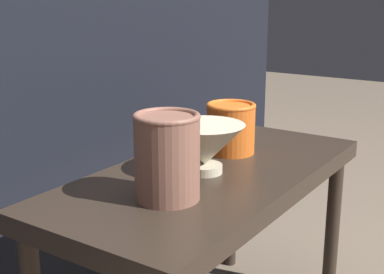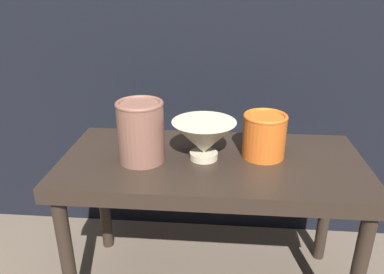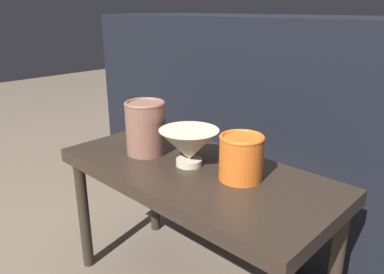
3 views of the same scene
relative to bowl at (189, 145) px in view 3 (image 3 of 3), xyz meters
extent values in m
cube|color=#2D231C|center=(0.02, 0.00, -0.08)|extent=(0.79, 0.38, 0.04)
cylinder|color=#2D231C|center=(-0.34, -0.15, -0.29)|extent=(0.04, 0.04, 0.39)
cylinder|color=#2D231C|center=(-0.34, 0.15, -0.29)|extent=(0.04, 0.04, 0.39)
cylinder|color=#2D231C|center=(0.38, 0.15, -0.29)|extent=(0.04, 0.04, 0.39)
cube|color=black|center=(0.02, 0.55, -0.08)|extent=(1.71, 0.50, 0.81)
cylinder|color=beige|center=(0.00, 0.00, -0.05)|extent=(0.07, 0.07, 0.02)
cone|color=beige|center=(0.00, 0.00, 0.00)|extent=(0.16, 0.16, 0.09)
cylinder|color=brown|center=(-0.16, -0.02, 0.02)|extent=(0.12, 0.12, 0.15)
torus|color=brown|center=(-0.16, -0.02, 0.09)|extent=(0.12, 0.12, 0.01)
cylinder|color=orange|center=(0.16, 0.03, 0.00)|extent=(0.11, 0.11, 0.11)
torus|color=orange|center=(0.16, 0.03, 0.05)|extent=(0.11, 0.11, 0.01)
camera|label=1|loc=(-0.88, -0.57, 0.31)|focal=50.00mm
camera|label=2|loc=(0.04, -0.88, 0.38)|focal=35.00mm
camera|label=3|loc=(0.67, -0.69, 0.36)|focal=35.00mm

